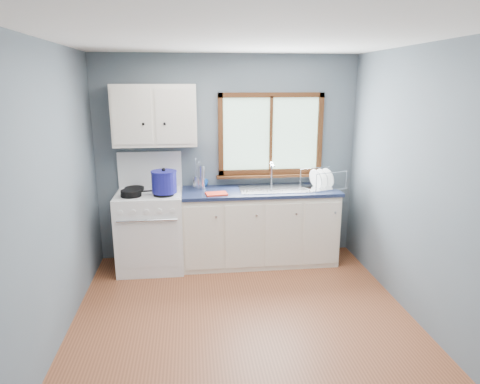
{
  "coord_description": "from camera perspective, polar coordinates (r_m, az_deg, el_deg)",
  "views": [
    {
      "loc": [
        -0.45,
        -3.42,
        2.16
      ],
      "look_at": [
        0.05,
        0.9,
        1.05
      ],
      "focal_mm": 32.0,
      "sensor_mm": 36.0,
      "label": 1
    }
  ],
  "objects": [
    {
      "name": "window",
      "position": [
        5.33,
        4.13,
        6.91
      ],
      "size": [
        1.36,
        0.1,
        1.03
      ],
      "color": "#9EC6A8",
      "rests_on": "wall_back"
    },
    {
      "name": "soap_bottle",
      "position": [
        5.24,
        -4.96,
        1.94
      ],
      "size": [
        0.11,
        0.11,
        0.24
      ],
      "primitive_type": "imported",
      "rotation": [
        0.0,
        0.0,
        -0.25
      ],
      "color": "blue",
      "rests_on": "countertop"
    },
    {
      "name": "wall_right",
      "position": [
        4.1,
        23.82,
        0.23
      ],
      "size": [
        0.02,
        3.6,
        2.5
      ],
      "primitive_type": "cube",
      "color": "slate",
      "rests_on": "ground"
    },
    {
      "name": "base_cabinets",
      "position": [
        5.27,
        2.56,
        -5.06
      ],
      "size": [
        1.85,
        0.6,
        0.88
      ],
      "color": "#F0E4CC",
      "rests_on": "floor"
    },
    {
      "name": "dish_towel",
      "position": [
        4.9,
        -3.16,
        -0.24
      ],
      "size": [
        0.26,
        0.2,
        0.02
      ],
      "primitive_type": "cube",
      "rotation": [
        0.0,
        0.0,
        0.12
      ],
      "color": "red",
      "rests_on": "countertop"
    },
    {
      "name": "wall_front",
      "position": [
        1.9,
        8.24,
        -14.48
      ],
      "size": [
        3.2,
        0.02,
        2.5
      ],
      "primitive_type": "cube",
      "color": "slate",
      "rests_on": "ground"
    },
    {
      "name": "wall_back",
      "position": [
        5.33,
        -1.67,
        4.49
      ],
      "size": [
        3.2,
        0.02,
        2.5
      ],
      "primitive_type": "cube",
      "color": "slate",
      "rests_on": "ground"
    },
    {
      "name": "upper_cabinets",
      "position": [
        5.07,
        -11.29,
        9.99
      ],
      "size": [
        0.95,
        0.35,
        0.7
      ],
      "color": "#F0E4CC",
      "rests_on": "wall_back"
    },
    {
      "name": "wall_left",
      "position": [
        3.72,
        -24.53,
        -1.17
      ],
      "size": [
        0.02,
        3.6,
        2.5
      ],
      "primitive_type": "cube",
      "color": "slate",
      "rests_on": "ground"
    },
    {
      "name": "sink",
      "position": [
        5.17,
        4.58,
        -0.28
      ],
      "size": [
        0.84,
        0.46,
        0.44
      ],
      "color": "silver",
      "rests_on": "countertop"
    },
    {
      "name": "dish_rack",
      "position": [
        5.29,
        10.9,
        1.22
      ],
      "size": [
        0.55,
        0.48,
        0.24
      ],
      "rotation": [
        0.0,
        0.0,
        0.34
      ],
      "color": "silver",
      "rests_on": "countertop"
    },
    {
      "name": "gas_range",
      "position": [
        5.19,
        -11.82,
        -4.71
      ],
      "size": [
        0.76,
        0.69,
        1.36
      ],
      "color": "white",
      "rests_on": "floor"
    },
    {
      "name": "skillet",
      "position": [
        4.91,
        -14.29,
        -0.0
      ],
      "size": [
        0.36,
        0.26,
        0.05
      ],
      "rotation": [
        0.0,
        0.0,
        0.15
      ],
      "color": "black",
      "rests_on": "gas_range"
    },
    {
      "name": "utensil_crock",
      "position": [
        5.2,
        -5.67,
        1.32
      ],
      "size": [
        0.12,
        0.12,
        0.37
      ],
      "rotation": [
        0.0,
        0.0,
        -0.01
      ],
      "color": "silver",
      "rests_on": "countertop"
    },
    {
      "name": "floor",
      "position": [
        4.08,
        0.81,
        -17.86
      ],
      "size": [
        3.2,
        3.6,
        0.02
      ],
      "primitive_type": "cube",
      "color": "brown",
      "rests_on": "ground"
    },
    {
      "name": "stockpot",
      "position": [
        4.88,
        -10.09,
        1.38
      ],
      "size": [
        0.34,
        0.34,
        0.28
      ],
      "rotation": [
        0.0,
        0.0,
        -0.2
      ],
      "color": "navy",
      "rests_on": "gas_range"
    },
    {
      "name": "ceiling",
      "position": [
        3.46,
        0.96,
        20.11
      ],
      "size": [
        3.2,
        3.6,
        0.02
      ],
      "primitive_type": "cube",
      "color": "white",
      "rests_on": "wall_back"
    },
    {
      "name": "countertop",
      "position": [
        5.13,
        2.62,
        0.1
      ],
      "size": [
        1.89,
        0.64,
        0.04
      ],
      "primitive_type": "cube",
      "color": "#141C36",
      "rests_on": "base_cabinets"
    },
    {
      "name": "thermos",
      "position": [
        5.12,
        -5.08,
        1.91
      ],
      "size": [
        0.09,
        0.09,
        0.29
      ],
      "primitive_type": "cylinder",
      "rotation": [
        0.0,
        0.0,
        -0.34
      ],
      "color": "silver",
      "rests_on": "countertop"
    }
  ]
}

